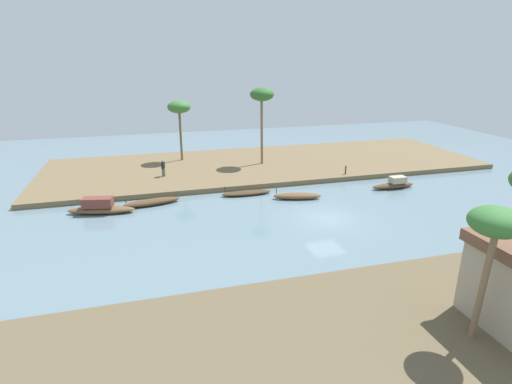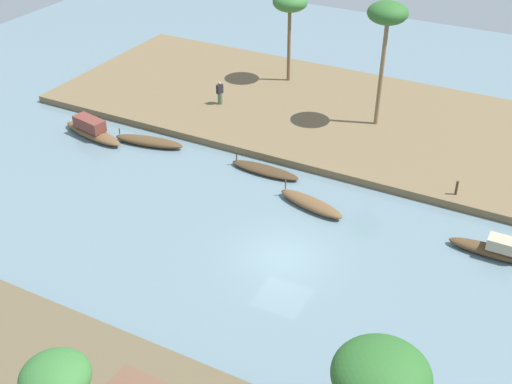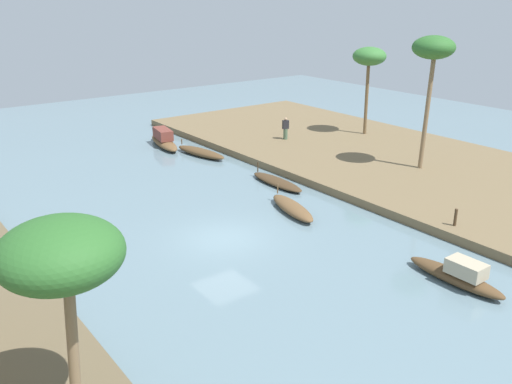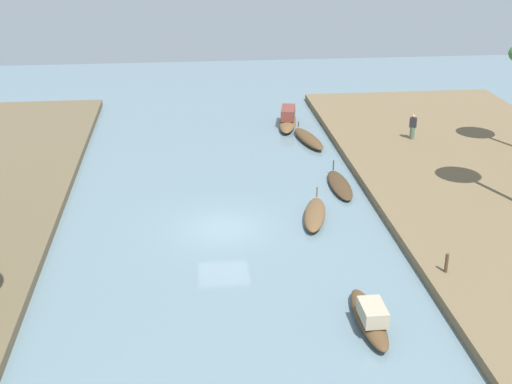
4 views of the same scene
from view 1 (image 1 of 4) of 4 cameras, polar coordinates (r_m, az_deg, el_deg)
The scene contains 13 objects.
river_water at distance 30.43m, azimuth 10.00°, elevation -3.68°, with size 76.85×76.85×0.00m, color slate.
riverbank_left at distance 44.01m, azimuth 1.48°, elevation 3.98°, with size 46.01×14.93×0.46m, color brown.
riverbank_right at distance 19.49m, azimuth 30.83°, elevation -19.55°, with size 46.01×14.93×0.46m, color brown.
sampan_midstream at distance 34.05m, azimuth 5.86°, elevation -0.55°, with size 4.17×1.95×1.00m.
sampan_upstream_small at distance 34.85m, azimuth -1.35°, elevation -0.12°, with size 4.34×1.12×0.94m.
sampan_with_tall_canopy at distance 33.56m, azimuth -14.52°, elevation -1.38°, with size 4.67×1.82×0.85m.
sampan_open_hull at distance 32.95m, azimuth -21.21°, elevation -2.06°, with size 5.16×2.10×1.26m.
sampan_downstream_large at distance 38.62m, azimuth 18.99°, elevation 1.07°, with size 4.18×0.95×1.09m.
person_on_near_bank at distance 39.49m, azimuth -12.99°, elevation 3.29°, with size 0.39×0.51×1.62m.
mooring_post at distance 40.23m, azimuth 12.58°, elevation 3.06°, with size 0.14×0.14×0.84m, color #4C3823.
palm_tree_left_near at distance 42.26m, azimuth 0.84°, elevation 13.38°, with size 2.47×2.47×7.92m.
palm_tree_left_far at distance 44.52m, azimuth -10.85°, elevation 11.60°, with size 2.46×2.46×6.49m.
palm_tree_right_short at distance 17.53m, azimuth 30.79°, elevation -4.19°, with size 2.02×2.02×5.71m.
Camera 1 is at (12.51, 25.25, 11.49)m, focal length 28.25 mm.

